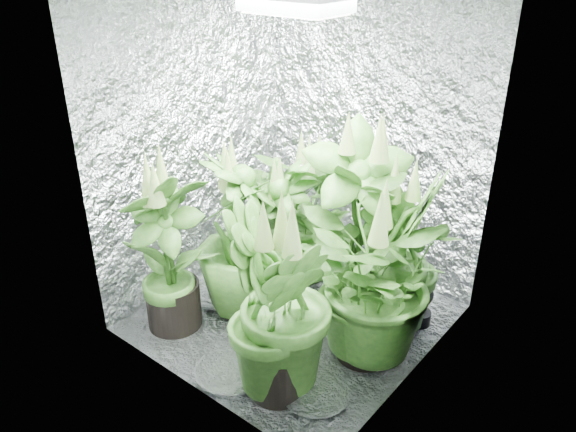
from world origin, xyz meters
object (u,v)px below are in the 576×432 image
(plant_f, at_px, (168,253))
(circulation_fan, at_px, (417,299))
(plant_d, at_px, (241,239))
(plant_g, at_px, (277,307))
(plant_h, at_px, (279,236))
(grow_lamp, at_px, (295,4))
(plant_b, at_px, (356,228))
(plant_e, at_px, (369,280))
(plant_c, at_px, (399,254))
(plant_a, at_px, (302,212))

(plant_f, xyz_separation_m, circulation_fan, (1.11, 0.94, -0.34))
(plant_d, xyz_separation_m, plant_g, (0.63, -0.42, 0.03))
(plant_g, bearing_deg, plant_h, 129.12)
(grow_lamp, xyz_separation_m, plant_b, (0.26, 0.24, -1.22))
(grow_lamp, relative_size, circulation_fan, 1.37)
(plant_e, height_order, circulation_fan, plant_e)
(grow_lamp, xyz_separation_m, plant_f, (-0.52, -0.50, -1.33))
(grow_lamp, distance_m, plant_b, 1.27)
(plant_c, xyz_separation_m, plant_d, (-0.83, -0.43, -0.01))
(plant_a, relative_size, plant_d, 0.94)
(plant_g, relative_size, plant_h, 1.16)
(plant_c, relative_size, plant_d, 0.99)
(plant_c, bearing_deg, plant_h, -164.65)
(grow_lamp, relative_size, plant_d, 0.46)
(grow_lamp, relative_size, plant_b, 0.38)
(plant_h, bearing_deg, grow_lamp, -27.92)
(plant_a, relative_size, plant_f, 0.92)
(plant_d, distance_m, plant_e, 0.83)
(grow_lamp, distance_m, plant_c, 1.46)
(plant_f, xyz_separation_m, plant_h, (0.31, 0.61, -0.04))
(grow_lamp, bearing_deg, plant_a, 122.44)
(plant_b, bearing_deg, plant_h, -163.80)
(plant_b, height_order, plant_g, plant_b)
(plant_g, bearing_deg, plant_b, 94.80)
(plant_a, distance_m, plant_g, 1.13)
(plant_e, bearing_deg, circulation_fan, 80.59)
(plant_b, distance_m, circulation_fan, 0.60)
(plant_d, xyz_separation_m, circulation_fan, (0.90, 0.57, -0.34))
(plant_f, relative_size, plant_h, 1.13)
(plant_c, xyz_separation_m, plant_h, (-0.72, -0.20, -0.04))
(plant_b, distance_m, plant_g, 0.79)
(plant_e, height_order, plant_f, plant_f)
(grow_lamp, bearing_deg, plant_d, -158.09)
(plant_d, bearing_deg, plant_e, 7.13)
(plant_b, height_order, plant_h, plant_b)
(plant_d, relative_size, circulation_fan, 2.99)
(plant_a, height_order, plant_h, plant_a)
(plant_g, bearing_deg, plant_f, 177.23)
(plant_a, xyz_separation_m, plant_f, (-0.25, -0.92, 0.01))
(plant_a, relative_size, plant_b, 0.78)
(plant_b, distance_m, plant_h, 0.51)
(grow_lamp, xyz_separation_m, circulation_fan, (0.60, 0.44, -1.67))
(plant_b, bearing_deg, circulation_fan, 30.65)
(plant_a, bearing_deg, plant_g, -58.37)
(plant_c, bearing_deg, plant_e, -89.50)
(grow_lamp, xyz_separation_m, plant_c, (0.52, 0.31, -1.33))
(plant_g, distance_m, plant_h, 0.84)
(plant_b, xyz_separation_m, plant_g, (0.07, -0.79, -0.08))
(plant_g, xyz_separation_m, plant_h, (-0.53, 0.65, -0.07))
(plant_e, xyz_separation_m, plant_h, (-0.72, 0.13, -0.04))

